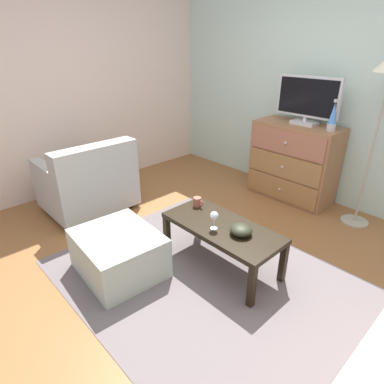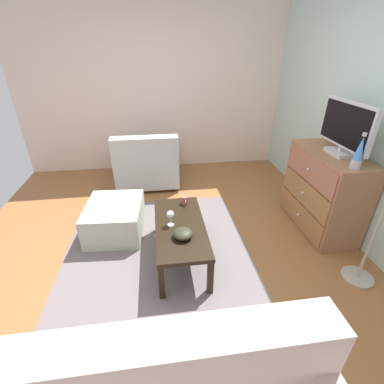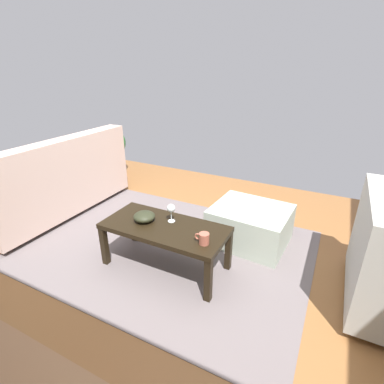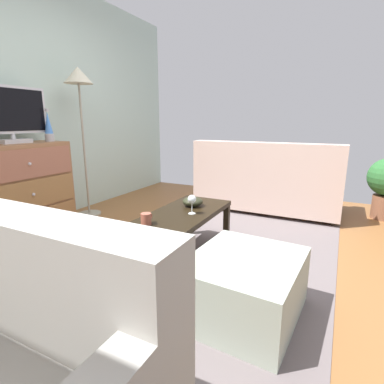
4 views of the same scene
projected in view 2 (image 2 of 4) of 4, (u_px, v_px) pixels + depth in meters
The scene contains 12 objects.
ground_plane at pixel (177, 255), 2.85m from camera, with size 5.35×4.49×0.05m, color brown.
wall_plain_left at pixel (161, 86), 4.31m from camera, with size 0.12×4.49×2.69m, color beige.
area_rug at pixel (158, 269), 2.64m from camera, with size 2.60×1.90×0.01m, color #695F60.
dresser at pixel (323, 192), 3.05m from camera, with size 0.99×0.49×0.93m.
tv at pixel (346, 128), 2.66m from camera, with size 0.73×0.18×0.53m.
lava_lamp at pixel (359, 153), 2.41m from camera, with size 0.09×0.09×0.33m.
coffee_table at pixel (180, 229), 2.62m from camera, with size 1.03×0.47×0.40m.
wine_glass at pixel (170, 215), 2.55m from camera, with size 0.07×0.07×0.16m.
mug at pixel (185, 200), 2.93m from camera, with size 0.11×0.08×0.08m.
bowl_decorative at pixel (183, 234), 2.41m from camera, with size 0.18×0.18×0.08m, color #292C1C.
armchair at pixel (147, 163), 4.09m from camera, with size 0.80×0.92×0.83m.
ottoman at pixel (115, 219), 3.08m from camera, with size 0.70×0.60×0.36m, color #A7B4A3.
Camera 2 is at (2.18, -0.14, 1.92)m, focal length 25.35 mm.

